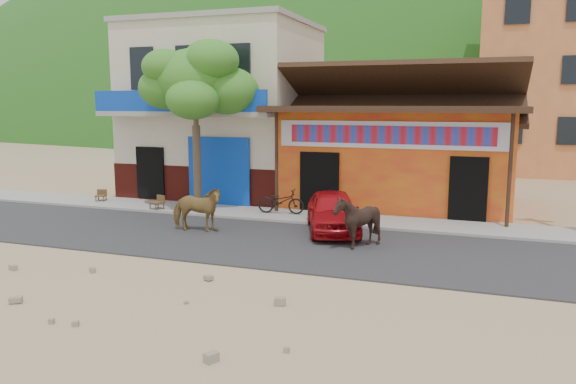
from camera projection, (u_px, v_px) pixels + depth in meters
name	position (u px, v px, depth m)	size (l,w,h in m)	color
ground	(253.00, 269.00, 13.31)	(120.00, 120.00, 0.00)	#9E825B
road	(288.00, 244.00, 15.64)	(60.00, 5.00, 0.04)	#28282B
sidewalk	(322.00, 218.00, 18.89)	(60.00, 2.00, 0.12)	gray
dance_club	(401.00, 158.00, 21.68)	(8.00, 6.00, 3.60)	orange
cafe_building	(225.00, 112.00, 23.88)	(7.00, 6.00, 7.00)	beige
apartment_front	(564.00, 65.00, 31.73)	(9.00, 9.00, 12.00)	#CC723F
hillside	(453.00, 42.00, 76.56)	(100.00, 40.00, 24.00)	#194C14
tree	(196.00, 125.00, 19.74)	(3.00, 3.00, 6.00)	#2D721E
cow_tan	(197.00, 209.00, 16.96)	(0.74, 1.63, 1.38)	olive
cow_dark	(357.00, 221.00, 15.04)	(1.17, 1.31, 1.45)	black
red_car	(333.00, 211.00, 16.99)	(1.46, 3.63, 1.24)	#AB0C13
scooter	(281.00, 201.00, 19.33)	(0.57, 1.63, 0.86)	black
cafe_chair_left	(157.00, 196.00, 20.13)	(0.43, 0.43, 0.92)	#472D17
cafe_chair_right	(101.00, 191.00, 21.83)	(0.38, 0.38, 0.81)	#4D2B19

